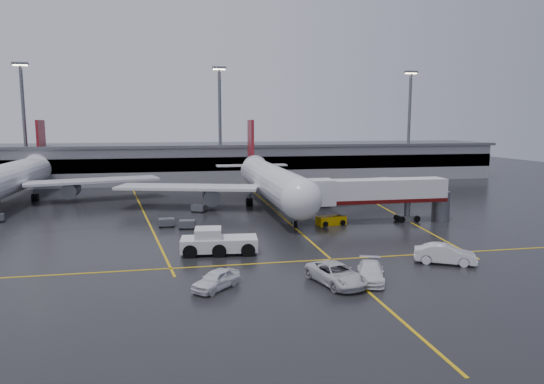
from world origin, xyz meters
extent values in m
plane|color=black|center=(0.00, 0.00, 0.00)|extent=(220.00, 220.00, 0.00)
cube|color=gold|center=(0.00, 0.00, 0.01)|extent=(0.25, 90.00, 0.02)
cube|color=gold|center=(0.00, -22.00, 0.01)|extent=(60.00, 0.25, 0.02)
cube|color=gold|center=(-20.00, 10.00, 0.01)|extent=(9.99, 69.35, 0.02)
cube|color=gold|center=(18.00, 10.00, 0.01)|extent=(7.57, 69.64, 0.02)
cube|color=gray|center=(0.00, 48.00, 4.00)|extent=(120.00, 18.00, 8.00)
cube|color=black|center=(0.00, 39.20, 4.50)|extent=(120.00, 0.40, 3.00)
cube|color=#595B60|center=(0.00, 48.00, 8.30)|extent=(122.00, 19.00, 0.60)
cylinder|color=#595B60|center=(-45.00, 42.00, 12.50)|extent=(0.70, 0.70, 25.00)
cube|color=#595B60|center=(-45.00, 42.00, 25.20)|extent=(3.00, 1.20, 0.50)
cube|color=#FFE5B2|center=(-45.00, 42.00, 24.90)|extent=(2.60, 0.90, 0.20)
cylinder|color=#595B60|center=(-5.00, 42.00, 12.50)|extent=(0.70, 0.70, 25.00)
cube|color=#595B60|center=(-5.00, 42.00, 25.20)|extent=(3.00, 1.20, 0.50)
cube|color=#FFE5B2|center=(-5.00, 42.00, 24.90)|extent=(2.60, 0.90, 0.20)
cylinder|color=#595B60|center=(40.00, 42.00, 12.50)|extent=(0.70, 0.70, 25.00)
cube|color=#595B60|center=(40.00, 42.00, 25.20)|extent=(3.00, 1.20, 0.50)
cube|color=#FFE5B2|center=(40.00, 42.00, 24.90)|extent=(2.60, 0.90, 0.20)
cylinder|color=silver|center=(0.00, 8.00, 4.20)|extent=(5.20, 36.00, 5.20)
sphere|color=silver|center=(0.00, -10.00, 4.20)|extent=(5.20, 5.20, 5.20)
cone|color=silver|center=(0.00, 29.00, 4.80)|extent=(4.94, 8.00, 4.94)
cube|color=maroon|center=(0.00, 30.00, 9.70)|extent=(0.50, 5.50, 8.50)
cube|color=silver|center=(0.00, 29.00, 5.00)|extent=(14.00, 3.00, 0.25)
cube|color=silver|center=(-13.00, 10.00, 3.40)|extent=(22.80, 11.83, 0.40)
cube|color=silver|center=(13.00, 10.00, 3.40)|extent=(22.80, 11.83, 0.40)
cylinder|color=#595B60|center=(-9.50, 9.00, 2.00)|extent=(2.60, 4.50, 2.60)
cylinder|color=#595B60|center=(9.50, 9.00, 2.00)|extent=(2.60, 4.50, 2.60)
cylinder|color=#595B60|center=(0.00, -7.00, 1.00)|extent=(0.56, 0.56, 2.00)
cylinder|color=#595B60|center=(-3.20, 11.00, 1.00)|extent=(0.56, 0.56, 2.00)
cylinder|color=#595B60|center=(3.20, 11.00, 1.00)|extent=(0.56, 0.56, 2.00)
cylinder|color=black|center=(0.00, -7.00, 0.45)|extent=(0.40, 1.10, 1.10)
cylinder|color=black|center=(-3.20, 11.00, 0.55)|extent=(1.00, 1.40, 1.40)
cylinder|color=black|center=(3.20, 11.00, 0.55)|extent=(1.00, 1.40, 1.40)
cylinder|color=silver|center=(-42.00, 20.00, 4.20)|extent=(5.20, 36.00, 5.20)
cone|color=silver|center=(-42.00, 41.00, 4.80)|extent=(4.94, 8.00, 4.94)
cube|color=maroon|center=(-42.00, 42.00, 9.70)|extent=(0.50, 5.50, 8.50)
cube|color=silver|center=(-42.00, 41.00, 5.00)|extent=(14.00, 3.00, 0.25)
cube|color=silver|center=(-29.00, 22.00, 3.40)|extent=(22.80, 11.83, 0.40)
cylinder|color=#595B60|center=(-32.50, 21.00, 2.00)|extent=(2.60, 4.50, 2.60)
cylinder|color=#595B60|center=(-38.80, 23.00, 1.00)|extent=(0.56, 0.56, 2.00)
cylinder|color=black|center=(-38.80, 23.00, 0.55)|extent=(1.00, 1.40, 1.40)
cube|color=silver|center=(12.00, -6.00, 4.40)|extent=(18.00, 3.20, 3.00)
cube|color=#490807|center=(12.00, -6.00, 3.10)|extent=(18.00, 3.30, 0.50)
cube|color=silver|center=(3.80, -6.00, 4.40)|extent=(3.00, 3.40, 3.30)
cylinder|color=#595B60|center=(16.00, -6.00, 1.50)|extent=(0.80, 0.80, 3.00)
cube|color=#595B60|center=(16.00, -6.00, 0.45)|extent=(2.60, 1.60, 0.90)
cylinder|color=#595B60|center=(21.00, -6.00, 2.00)|extent=(2.40, 2.40, 4.00)
cylinder|color=black|center=(14.90, -6.00, 0.45)|extent=(0.90, 1.80, 0.90)
cylinder|color=black|center=(17.10, -6.00, 0.45)|extent=(0.90, 1.80, 0.90)
cube|color=silver|center=(-10.62, -17.55, 1.00)|extent=(8.03, 3.80, 1.33)
cube|color=silver|center=(-11.73, -17.45, 2.11)|extent=(2.90, 2.90, 1.11)
cube|color=black|center=(-11.73, -17.45, 2.11)|extent=(2.61, 2.61, 1.00)
cylinder|color=black|center=(-13.50, -17.29, 0.61)|extent=(1.74, 3.45, 1.45)
cylinder|color=black|center=(-10.62, -17.55, 0.61)|extent=(1.74, 3.45, 1.45)
cylinder|color=black|center=(-7.74, -17.81, 0.61)|extent=(1.74, 3.45, 1.45)
cube|color=#CD9803|center=(5.16, -6.11, 0.59)|extent=(4.09, 2.32, 1.18)
cube|color=#595B60|center=(5.16, -6.11, 1.71)|extent=(3.82, 1.66, 1.34)
cylinder|color=black|center=(3.90, -6.36, 0.32)|extent=(1.09, 1.93, 0.75)
cylinder|color=black|center=(6.41, -5.86, 0.32)|extent=(1.09, 1.93, 0.75)
imported|color=silver|center=(-1.94, -29.15, 0.87)|extent=(4.38, 6.79, 1.74)
imported|color=white|center=(1.19, -28.99, 0.78)|extent=(3.97, 5.82, 1.57)
imported|color=silver|center=(10.20, -25.45, 0.94)|extent=(5.96, 4.38, 1.87)
imported|color=white|center=(-11.83, -28.41, 0.79)|extent=(4.60, 4.61, 1.58)
cube|color=#595B60|center=(-13.56, -4.93, 0.65)|extent=(2.18, 1.60, 0.90)
cylinder|color=black|center=(-14.43, -5.30, 0.18)|extent=(0.40, 0.20, 0.40)
cylinder|color=black|center=(-12.85, -5.55, 0.18)|extent=(0.40, 0.20, 0.40)
cylinder|color=black|center=(-14.28, -4.32, 0.18)|extent=(0.40, 0.20, 0.40)
cylinder|color=black|center=(-12.70, -4.57, 0.18)|extent=(0.40, 0.20, 0.40)
cube|color=#595B60|center=(-16.17, -3.25, 0.65)|extent=(2.00, 1.30, 0.90)
cylinder|color=black|center=(-16.96, -3.75, 0.18)|extent=(0.40, 0.20, 0.40)
cylinder|color=black|center=(-15.36, -3.75, 0.18)|extent=(0.40, 0.20, 0.40)
cylinder|color=black|center=(-16.97, -2.75, 0.18)|extent=(0.40, 0.20, 0.40)
cylinder|color=black|center=(-15.37, -2.75, 0.18)|extent=(0.40, 0.20, 0.40)
cube|color=#595B60|center=(-11.57, 6.70, 0.65)|extent=(2.38, 2.10, 0.90)
cylinder|color=black|center=(-12.51, 6.65, 0.18)|extent=(0.40, 0.20, 0.40)
cylinder|color=black|center=(-11.11, 5.87, 0.18)|extent=(0.40, 0.20, 0.40)
cylinder|color=black|center=(-12.03, 7.52, 0.18)|extent=(0.40, 0.20, 0.40)
cylinder|color=black|center=(-10.63, 6.75, 0.18)|extent=(0.40, 0.20, 0.40)
cylinder|color=black|center=(-38.08, 4.09, 0.18)|extent=(0.40, 0.20, 0.40)
cylinder|color=black|center=(-38.30, 5.07, 0.18)|extent=(0.40, 0.20, 0.40)
camera|label=1|loc=(-14.77, -66.55, 13.32)|focal=32.20mm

